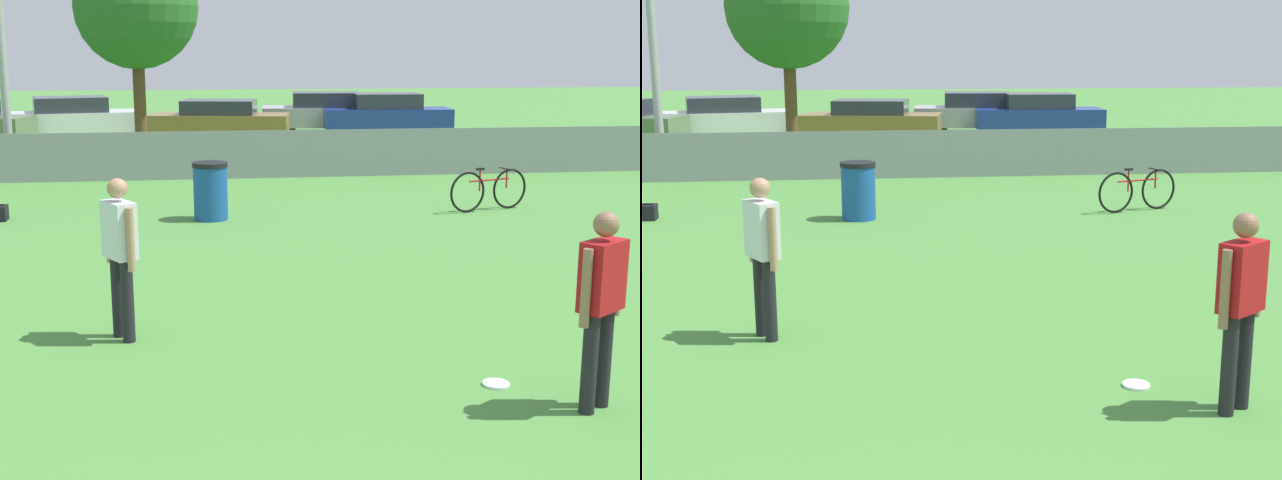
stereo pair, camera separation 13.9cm
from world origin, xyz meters
The scene contains 11 objects.
fence_backline centered at (0.00, 18.00, 0.55)m, with size 26.08×0.07×1.21m.
tree_near_pole centered at (-1.74, 21.55, 3.97)m, with size 3.20×3.20×5.59m.
player_defender_red centered at (3.06, 4.24, 0.99)m, with size 0.48×0.42×1.70m.
player_receiver_white centered at (-1.03, 6.65, 0.99)m, with size 0.40×0.51×1.70m.
frisbee_disc centered at (2.42, 4.87, 0.01)m, with size 0.25×0.25×0.03m.
bicycle_sideline centered at (5.10, 13.32, 0.39)m, with size 1.64×0.64×0.81m.
trash_bin centered at (-0.03, 13.11, 0.51)m, with size 0.63×0.63×1.02m.
parked_car_white centered at (-4.43, 28.03, 0.66)m, with size 4.78×2.73×1.34m.
parked_car_tan centered at (0.44, 27.06, 0.62)m, with size 4.76×2.52×1.26m.
parked_car_silver centered at (4.21, 28.87, 0.68)m, with size 4.56×2.15×1.39m.
parked_car_blue centered at (6.18, 27.72, 0.68)m, with size 4.41×1.89×1.40m.
Camera 2 is at (-0.04, -2.48, 3.03)m, focal length 50.00 mm.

